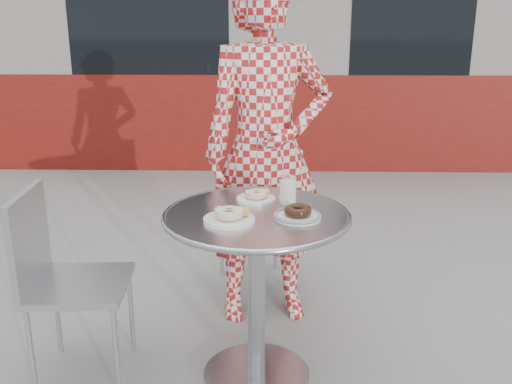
{
  "coord_description": "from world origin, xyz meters",
  "views": [
    {
      "loc": [
        0.01,
        -2.24,
        1.57
      ],
      "look_at": [
        -0.05,
        0.06,
        0.86
      ],
      "focal_mm": 40.0,
      "sensor_mm": 36.0,
      "label": 1
    }
  ],
  "objects_px": {
    "bistro_table": "(257,256)",
    "seated_person": "(267,153)",
    "chair_left": "(81,320)",
    "plate_checker": "(298,214)",
    "chair_far": "(257,243)",
    "milk_cup": "(288,191)",
    "plate_far": "(257,196)",
    "plate_near": "(230,216)"
  },
  "relations": [
    {
      "from": "plate_near",
      "to": "plate_checker",
      "type": "height_order",
      "value": "plate_near"
    },
    {
      "from": "chair_left",
      "to": "plate_checker",
      "type": "xyz_separation_m",
      "value": [
        0.96,
        -0.08,
        0.54
      ]
    },
    {
      "from": "chair_far",
      "to": "chair_left",
      "type": "bearing_deg",
      "value": 33.88
    },
    {
      "from": "chair_left",
      "to": "seated_person",
      "type": "height_order",
      "value": "seated_person"
    },
    {
      "from": "seated_person",
      "to": "plate_checker",
      "type": "xyz_separation_m",
      "value": [
        0.13,
        -0.67,
        -0.1
      ]
    },
    {
      "from": "milk_cup",
      "to": "plate_far",
      "type": "bearing_deg",
      "value": 164.37
    },
    {
      "from": "seated_person",
      "to": "bistro_table",
      "type": "bearing_deg",
      "value": -103.35
    },
    {
      "from": "plate_far",
      "to": "plate_checker",
      "type": "xyz_separation_m",
      "value": [
        0.17,
        -0.23,
        -0.0
      ]
    },
    {
      "from": "plate_far",
      "to": "plate_near",
      "type": "xyz_separation_m",
      "value": [
        -0.1,
        -0.27,
        0.0
      ]
    },
    {
      "from": "milk_cup",
      "to": "seated_person",
      "type": "bearing_deg",
      "value": 101.11
    },
    {
      "from": "bistro_table",
      "to": "chair_far",
      "type": "relative_size",
      "value": 0.91
    },
    {
      "from": "chair_far",
      "to": "chair_left",
      "type": "distance_m",
      "value": 1.2
    },
    {
      "from": "seated_person",
      "to": "plate_near",
      "type": "relative_size",
      "value": 8.81
    },
    {
      "from": "bistro_table",
      "to": "seated_person",
      "type": "height_order",
      "value": "seated_person"
    },
    {
      "from": "seated_person",
      "to": "plate_checker",
      "type": "height_order",
      "value": "seated_person"
    },
    {
      "from": "plate_far",
      "to": "plate_near",
      "type": "distance_m",
      "value": 0.29
    },
    {
      "from": "seated_person",
      "to": "milk_cup",
      "type": "relative_size",
      "value": 15.05
    },
    {
      "from": "bistro_table",
      "to": "plate_near",
      "type": "xyz_separation_m",
      "value": [
        -0.1,
        -0.1,
        0.21
      ]
    },
    {
      "from": "bistro_table",
      "to": "seated_person",
      "type": "bearing_deg",
      "value": 86.47
    },
    {
      "from": "chair_left",
      "to": "plate_far",
      "type": "xyz_separation_m",
      "value": [
        0.79,
        0.15,
        0.54
      ]
    },
    {
      "from": "chair_far",
      "to": "milk_cup",
      "type": "xyz_separation_m",
      "value": [
        0.15,
        -0.81,
        0.58
      ]
    },
    {
      "from": "plate_near",
      "to": "plate_far",
      "type": "bearing_deg",
      "value": 70.06
    },
    {
      "from": "bistro_table",
      "to": "plate_near",
      "type": "bearing_deg",
      "value": -137.27
    },
    {
      "from": "plate_near",
      "to": "milk_cup",
      "type": "xyz_separation_m",
      "value": [
        0.24,
        0.23,
        0.03
      ]
    },
    {
      "from": "chair_far",
      "to": "plate_checker",
      "type": "bearing_deg",
      "value": 84.3
    },
    {
      "from": "milk_cup",
      "to": "plate_near",
      "type": "bearing_deg",
      "value": -135.07
    },
    {
      "from": "bistro_table",
      "to": "chair_left",
      "type": "height_order",
      "value": "chair_left"
    },
    {
      "from": "plate_near",
      "to": "seated_person",
      "type": "bearing_deg",
      "value": 78.83
    },
    {
      "from": "chair_far",
      "to": "plate_near",
      "type": "height_order",
      "value": "chair_far"
    },
    {
      "from": "bistro_table",
      "to": "plate_near",
      "type": "height_order",
      "value": "plate_near"
    },
    {
      "from": "bistro_table",
      "to": "seated_person",
      "type": "distance_m",
      "value": 0.69
    },
    {
      "from": "plate_near",
      "to": "chair_far",
      "type": "bearing_deg",
      "value": 85.47
    },
    {
      "from": "plate_near",
      "to": "plate_checker",
      "type": "relative_size",
      "value": 1.06
    },
    {
      "from": "chair_left",
      "to": "seated_person",
      "type": "xyz_separation_m",
      "value": [
        0.83,
        0.59,
        0.64
      ]
    },
    {
      "from": "bistro_table",
      "to": "plate_near",
      "type": "relative_size",
      "value": 3.87
    },
    {
      "from": "chair_far",
      "to": "seated_person",
      "type": "bearing_deg",
      "value": 83.75
    },
    {
      "from": "plate_far",
      "to": "plate_near",
      "type": "bearing_deg",
      "value": -109.94
    },
    {
      "from": "seated_person",
      "to": "plate_near",
      "type": "xyz_separation_m",
      "value": [
        -0.14,
        -0.71,
        -0.09
      ]
    },
    {
      "from": "chair_left",
      "to": "seated_person",
      "type": "bearing_deg",
      "value": -57.6
    },
    {
      "from": "plate_near",
      "to": "bistro_table",
      "type": "bearing_deg",
      "value": 42.73
    },
    {
      "from": "milk_cup",
      "to": "bistro_table",
      "type": "bearing_deg",
      "value": -133.47
    },
    {
      "from": "plate_checker",
      "to": "plate_far",
      "type": "bearing_deg",
      "value": 126.62
    }
  ]
}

